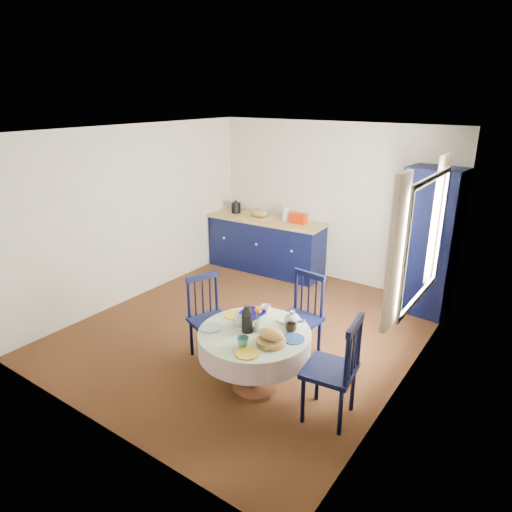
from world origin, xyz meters
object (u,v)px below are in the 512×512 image
(pantry_cabinet, at_px, (429,242))
(mug_d, at_px, (266,309))
(chair_right, at_px, (335,369))
(kitchen_counter, at_px, (266,244))
(dining_table, at_px, (256,342))
(mug_c, at_px, (291,327))
(chair_left, at_px, (209,317))
(mug_b, at_px, (243,342))
(chair_far, at_px, (301,316))
(cobalt_bowl, at_px, (252,315))
(mug_a, at_px, (240,321))

(pantry_cabinet, xyz_separation_m, mug_d, (-0.99, -2.46, -0.28))
(chair_right, xyz_separation_m, mug_d, (-0.97, 0.32, 0.19))
(kitchen_counter, relative_size, dining_table, 1.85)
(chair_right, xyz_separation_m, mug_c, (-0.55, 0.14, 0.19))
(kitchen_counter, xyz_separation_m, chair_left, (1.00, -2.66, 0.02))
(kitchen_counter, xyz_separation_m, dining_table, (1.81, -2.90, 0.09))
(dining_table, height_order, chair_left, chair_left)
(chair_right, relative_size, mug_b, 9.41)
(chair_left, relative_size, chair_right, 0.93)
(chair_right, bearing_deg, mug_d, -115.67)
(kitchen_counter, height_order, mug_b, kitchen_counter)
(chair_left, xyz_separation_m, mug_c, (1.09, -0.03, 0.23))
(pantry_cabinet, bearing_deg, mug_d, -107.34)
(mug_b, bearing_deg, kitchen_counter, 120.40)
(chair_far, bearing_deg, mug_b, -83.08)
(dining_table, height_order, cobalt_bowl, dining_table)
(pantry_cabinet, relative_size, mug_b, 17.99)
(dining_table, distance_m, chair_left, 0.85)
(chair_right, distance_m, mug_d, 1.04)
(chair_far, bearing_deg, dining_table, -87.10)
(mug_d, bearing_deg, pantry_cabinet, 68.12)
(dining_table, relative_size, mug_c, 10.14)
(kitchen_counter, distance_m, cobalt_bowl, 3.12)
(dining_table, distance_m, mug_c, 0.38)
(kitchen_counter, relative_size, mug_b, 18.60)
(mug_c, bearing_deg, chair_far, 110.89)
(chair_right, bearing_deg, chair_far, -141.43)
(chair_far, height_order, cobalt_bowl, chair_far)
(chair_far, xyz_separation_m, mug_c, (0.24, -0.63, 0.21))
(kitchen_counter, height_order, mug_a, kitchen_counter)
(mug_a, bearing_deg, cobalt_bowl, 90.84)
(chair_far, bearing_deg, kitchen_counter, 137.57)
(mug_b, bearing_deg, mug_d, 106.29)
(cobalt_bowl, bearing_deg, kitchen_counter, 121.09)
(mug_c, height_order, mug_d, mug_d)
(mug_b, relative_size, mug_c, 1.01)
(pantry_cabinet, relative_size, chair_right, 1.91)
(kitchen_counter, distance_m, mug_b, 3.72)
(kitchen_counter, relative_size, pantry_cabinet, 1.03)
(mug_a, height_order, mug_c, mug_a)
(mug_b, bearing_deg, mug_c, 67.17)
(mug_b, bearing_deg, chair_right, 25.65)
(pantry_cabinet, relative_size, cobalt_bowl, 7.83)
(mug_c, bearing_deg, mug_b, -112.83)
(kitchen_counter, xyz_separation_m, mug_c, (2.09, -2.69, 0.25))
(mug_a, xyz_separation_m, mug_b, (0.27, -0.31, -0.00))
(chair_left, height_order, mug_d, chair_left)
(mug_d, bearing_deg, chair_right, -18.44)
(mug_c, bearing_deg, pantry_cabinet, 77.79)
(kitchen_counter, xyz_separation_m, mug_b, (1.88, -3.20, 0.26))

